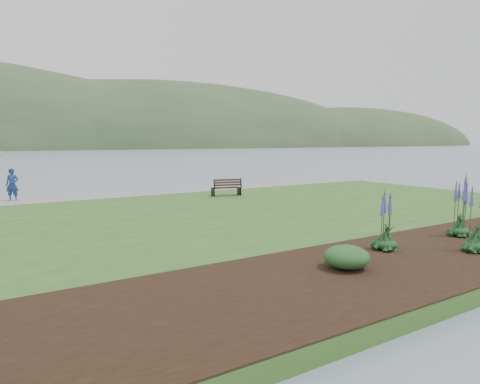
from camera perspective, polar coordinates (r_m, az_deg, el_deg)
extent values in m
plane|color=slate|center=(18.67, -6.43, -3.73)|extent=(600.00, 600.00, 0.00)
cube|color=#2F5B20|center=(16.88, -3.48, -4.14)|extent=(34.00, 20.00, 0.40)
cube|color=gray|center=(24.93, -13.36, -0.23)|extent=(34.00, 2.20, 0.03)
cube|color=black|center=(13.20, 25.65, -6.97)|extent=(24.00, 4.40, 0.04)
cube|color=black|center=(23.53, -1.86, 0.59)|extent=(1.65, 0.86, 0.05)
cube|color=black|center=(23.22, -1.63, 1.24)|extent=(1.57, 0.47, 0.49)
cube|color=black|center=(23.33, -3.64, -0.04)|extent=(0.17, 0.54, 0.43)
cube|color=black|center=(23.81, -0.11, 0.12)|extent=(0.17, 0.54, 0.43)
imported|color=navy|center=(24.19, -28.11, 1.19)|extent=(0.83, 0.71, 1.93)
ellipsoid|color=#14391A|center=(13.27, 28.90, -6.31)|extent=(0.62, 0.62, 0.31)
cone|color=#42469A|center=(13.09, 29.16, -1.98)|extent=(0.32, 0.32, 1.72)
ellipsoid|color=#14391A|center=(15.14, 27.17, -4.66)|extent=(0.62, 0.62, 0.31)
cone|color=#42469A|center=(14.98, 27.39, -0.72)|extent=(0.40, 0.40, 1.79)
ellipsoid|color=#14391A|center=(12.50, 18.86, -6.58)|extent=(0.62, 0.62, 0.31)
cone|color=#42469A|center=(12.32, 19.03, -2.29)|extent=(0.36, 0.36, 1.59)
ellipsoid|color=#1E4C21|center=(10.45, 14.04, -8.40)|extent=(1.08, 1.08, 0.54)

